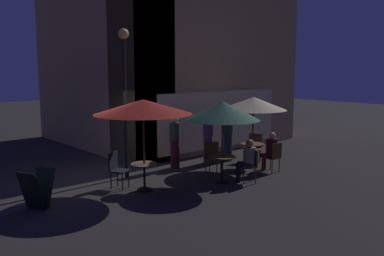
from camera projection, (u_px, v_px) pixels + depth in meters
ground_plane at (111, 181)px, 11.68m from camera, size 60.00×60.00×0.00m
cafe_building at (157, 41)px, 16.07m from camera, size 8.40×7.97×8.41m
street_lamp_near_corner at (124, 79)px, 11.66m from camera, size 0.30×0.30×4.24m
menu_sandwich_board at (37, 189)px, 9.35m from camera, size 0.81×0.77×0.89m
cafe_table_0 at (144, 172)px, 10.68m from camera, size 0.69×0.69×0.73m
cafe_table_1 at (222, 163)px, 11.50m from camera, size 0.74×0.74×0.73m
cafe_table_2 at (252, 150)px, 13.28m from camera, size 0.77×0.77×0.75m
patio_umbrella_0 at (143, 107)px, 10.44m from camera, size 2.50×2.50×2.37m
patio_umbrella_1 at (223, 111)px, 11.28m from camera, size 2.04×2.04×2.26m
patio_umbrella_2 at (253, 104)px, 13.07m from camera, size 2.10×2.10×2.25m
cafe_chair_0 at (116, 167)px, 10.94m from camera, size 0.58×0.58×0.96m
cafe_chair_1 at (253, 162)px, 11.49m from camera, size 0.58×0.58×0.93m
cafe_chair_2 at (212, 156)px, 12.31m from camera, size 0.58×0.58×0.97m
cafe_chair_3 at (274, 155)px, 12.61m from camera, size 0.44×0.44×0.91m
cafe_chair_4 at (255, 145)px, 14.10m from camera, size 0.61×0.61×0.94m
patron_seated_0 at (247, 158)px, 11.47m from camera, size 0.53×0.51×1.21m
patron_seated_1 at (270, 149)px, 12.70m from camera, size 0.37×0.55×1.22m
patron_standing_2 at (175, 142)px, 13.07m from camera, size 0.34×0.34×1.68m
patron_standing_3 at (228, 134)px, 14.15m from camera, size 0.36×0.36×1.84m
patron_standing_4 at (208, 138)px, 13.73m from camera, size 0.34×0.34×1.72m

